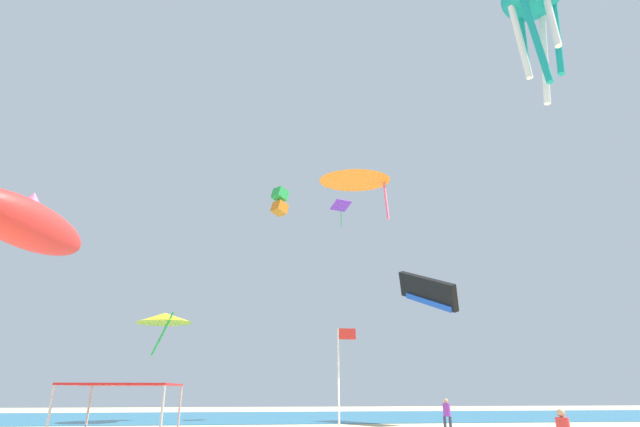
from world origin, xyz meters
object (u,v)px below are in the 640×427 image
Objects in this scene: kite_inflatable_red at (27,224)px; kite_delta_yellow at (165,318)px; canopy_tent at (125,387)px; kite_delta_orange at (355,175)px; banner_flag at (341,381)px; person_near_tent at (447,412)px; kite_octopus_teal at (532,2)px; kite_parafoil_black at (427,291)px; kite_box_green at (280,201)px; kite_diamond_purple at (341,207)px.

kite_inflatable_red is 15.64m from kite_delta_yellow.
kite_delta_orange is at bearing 38.79° from canopy_tent.
canopy_tent is 6.50m from banner_flag.
banner_flag is at bearing -116.19° from person_near_tent.
kite_octopus_teal is at bearing 8.13° from canopy_tent.
kite_delta_yellow is at bearing -117.96° from kite_parafoil_black.
kite_parafoil_black is at bearing -47.72° from kite_inflatable_red.
kite_delta_orange is 15.94m from kite_inflatable_red.
canopy_tent is 0.80× the size of banner_flag.
kite_parafoil_black is (9.78, 19.50, 6.77)m from banner_flag.
person_near_tent is 0.25× the size of kite_parafoil_black.
kite_box_green is at bearing 78.31° from canopy_tent.
canopy_tent is at bearing 80.74° from kite_octopus_teal.
kite_delta_orange is at bearing -132.18° from person_near_tent.
banner_flag is 12.42m from kite_delta_orange.
kite_diamond_purple is at bearing -153.66° from kite_parafoil_black.
banner_flag is (6.50, 0.02, 0.20)m from canopy_tent.
kite_parafoil_black is at bearing 63.37° from banner_flag.
banner_flag is at bearing -46.75° from kite_parafoil_black.
kite_inflatable_red is at bearing -154.86° from kite_diamond_purple.
person_near_tent is at bearing -35.09° from kite_parafoil_black.
kite_box_green is at bearing 131.40° from person_near_tent.
person_near_tent is at bearing -4.69° from kite_box_green.
kite_box_green is at bearing -20.19° from kite_inflatable_red.
kite_parafoil_black is (23.44, 12.28, -0.31)m from kite_inflatable_red.
canopy_tent is at bearing 42.81° from kite_delta_orange.
canopy_tent is 15.04m from kite_delta_orange.
banner_flag reaches higher than person_near_tent.
kite_octopus_teal is at bearing -17.53° from kite_parafoil_black.
canopy_tent is 31.18m from kite_diamond_purple.
canopy_tent is 25.37m from kite_octopus_teal.
kite_diamond_purple is 23.49m from kite_octopus_teal.
kite_delta_orange is (8.46, 6.80, 10.42)m from canopy_tent.
kite_box_green is 15.22m from kite_parafoil_black.
kite_delta_yellow is at bearing 28.35° from kite_octopus_teal.
kite_delta_yellow is at bearing 98.32° from canopy_tent.
kite_parafoil_black reaches higher than person_near_tent.
kite_octopus_teal reaches higher than person_near_tent.
canopy_tent is 26.36m from kite_parafoil_black.
kite_parafoil_black is (2.08, 7.80, 8.18)m from person_near_tent.
kite_delta_orange is at bearing -116.49° from kite_diamond_purple.
kite_inflatable_red is 26.46m from kite_parafoil_black.
person_near_tent is at bearing -135.28° from kite_delta_orange.
kite_parafoil_black is at bearing -107.53° from kite_delta_yellow.
kite_octopus_teal reaches higher than kite_parafoil_black.
kite_inflatable_red is (-21.35, -4.49, 8.49)m from person_near_tent.
kite_inflatable_red is at bearing -82.46° from kite_parafoil_black.
kite_box_green is (-3.29, 18.18, 5.41)m from kite_delta_orange.
canopy_tent is 0.46× the size of kite_octopus_teal.
canopy_tent is 0.67× the size of kite_delta_yellow.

